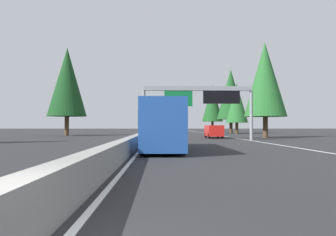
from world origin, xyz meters
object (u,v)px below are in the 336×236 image
(sedan_distant_a, at_px, (160,131))
(conifer_left_near, at_px, (67,82))
(sign_gantry_overhead, at_px, (199,97))
(conifer_right_near, at_px, (265,80))
(minivan_mid_left, at_px, (214,131))
(bus_distant_b, at_px, (162,124))
(box_truck_near_center, at_px, (172,126))
(conifer_right_far, at_px, (231,94))
(conifer_right_distant, at_px, (212,103))
(conifer_right_mid, at_px, (237,103))
(sedan_mid_right, at_px, (180,128))

(sedan_distant_a, bearing_deg, conifer_left_near, 129.67)
(sign_gantry_overhead, bearing_deg, conifer_right_near, -51.48)
(sedan_distant_a, bearing_deg, minivan_mid_left, -163.34)
(minivan_mid_left, bearing_deg, sedan_distant_a, 16.66)
(bus_distant_b, height_order, box_truck_near_center, bus_distant_b)
(sign_gantry_overhead, relative_size, conifer_right_far, 0.90)
(minivan_mid_left, xyz_separation_m, conifer_right_distant, (47.54, -7.00, 6.89))
(conifer_right_near, bearing_deg, minivan_mid_left, 97.10)
(conifer_right_near, bearing_deg, sedan_distant_a, 32.02)
(bus_distant_b, bearing_deg, minivan_mid_left, -16.73)
(conifer_right_mid, distance_m, conifer_right_distant, 22.12)
(sign_gantry_overhead, xyz_separation_m, sedan_distant_a, (31.17, 4.46, -4.21))
(sign_gantry_overhead, bearing_deg, conifer_left_near, 47.38)
(minivan_mid_left, distance_m, box_truck_near_center, 74.02)
(minivan_mid_left, bearing_deg, sign_gantry_overhead, 158.81)
(box_truck_near_center, distance_m, conifer_right_mid, 50.10)
(sedan_distant_a, relative_size, conifer_right_far, 0.31)
(conifer_right_mid, relative_size, conifer_right_far, 0.74)
(sign_gantry_overhead, relative_size, sedan_distant_a, 2.88)
(conifer_left_near, bearing_deg, conifer_right_distant, -39.28)
(conifer_right_far, bearing_deg, box_truck_near_center, 14.87)
(conifer_right_mid, bearing_deg, conifer_left_near, 114.41)
(sedan_mid_right, bearing_deg, conifer_right_near, -175.15)
(bus_distant_b, distance_m, box_truck_near_center, 97.57)
(box_truck_near_center, distance_m, conifer_left_near, 66.04)
(minivan_mid_left, height_order, conifer_right_far, conifer_right_far)
(conifer_right_mid, height_order, conifer_left_near, conifer_left_near)
(sign_gantry_overhead, xyz_separation_m, conifer_right_near, (7.99, -10.03, 3.13))
(conifer_right_distant, xyz_separation_m, conifer_left_near, (-36.28, 29.67, 1.06))
(sedan_distant_a, relative_size, conifer_right_near, 0.33)
(conifer_right_mid, relative_size, conifer_right_distant, 0.82)
(conifer_right_near, bearing_deg, conifer_right_mid, -3.46)
(bus_distant_b, height_order, conifer_right_near, conifer_right_near)
(sign_gantry_overhead, distance_m, sedan_distant_a, 31.76)
(box_truck_near_center, relative_size, sedan_mid_right, 1.93)
(conifer_right_near, height_order, conifer_right_mid, conifer_right_near)
(box_truck_near_center, xyz_separation_m, conifer_right_near, (-73.04, -10.50, 6.41))
(sedan_mid_right, xyz_separation_m, conifer_right_near, (-83.21, -7.06, 7.34))
(bus_distant_b, bearing_deg, conifer_right_near, -30.43)
(minivan_mid_left, height_order, sedan_mid_right, minivan_mid_left)
(sign_gantry_overhead, distance_m, box_truck_near_center, 81.09)
(sedan_distant_a, bearing_deg, conifer_right_near, -147.98)
(box_truck_near_center, relative_size, conifer_right_near, 0.64)
(conifer_right_far, bearing_deg, conifer_right_near, 177.68)
(bus_distant_b, xyz_separation_m, sedan_mid_right, (107.67, -7.31, -1.03))
(sign_gantry_overhead, relative_size, conifer_right_near, 0.96)
(minivan_mid_left, bearing_deg, sedan_mid_right, -0.16)
(conifer_right_mid, distance_m, conifer_left_near, 34.63)
(sedan_mid_right, bearing_deg, conifer_right_mid, -171.70)
(sign_gantry_overhead, height_order, box_truck_near_center, sign_gantry_overhead)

